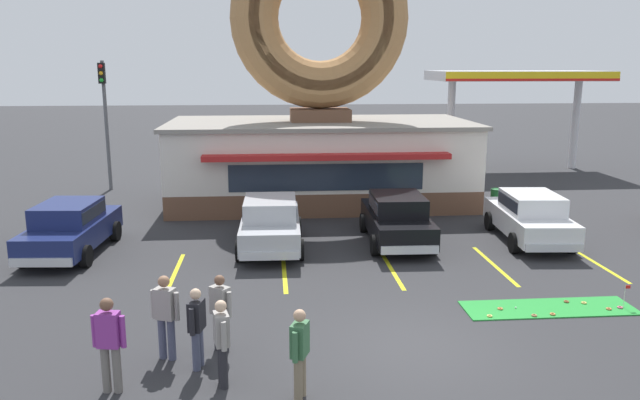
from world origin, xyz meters
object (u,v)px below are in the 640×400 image
at_px(pedestrian_blue_sweater_man, 197,325).
at_px(pedestrian_crossing_woman, 300,350).
at_px(pedestrian_hooded_kid, 166,313).
at_px(putting_flag_pin, 627,291).
at_px(car_navy, 70,226).
at_px(golf_ball, 516,308).
at_px(pedestrian_beanie_man, 220,309).
at_px(traffic_light_pole, 105,108).
at_px(car_silver, 270,221).
at_px(car_white, 530,215).
at_px(car_black, 397,217).
at_px(trash_bin, 498,201).
at_px(pedestrian_leather_jacket_man, 222,339).
at_px(pedestrian_clipboard_woman, 109,340).

bearing_deg(pedestrian_blue_sweater_man, pedestrian_crossing_woman, -34.30).
bearing_deg(pedestrian_hooded_kid, putting_flag_pin, 9.49).
bearing_deg(car_navy, golf_ball, -24.93).
bearing_deg(pedestrian_beanie_man, pedestrian_hooded_kid, -164.93).
distance_m(pedestrian_crossing_woman, traffic_light_pole, 20.74).
relative_size(car_silver, pedestrian_crossing_woman, 2.85).
distance_m(car_white, pedestrian_hooded_kid, 12.78).
xyz_separation_m(car_black, car_navy, (-10.02, -0.33, 0.00)).
distance_m(car_white, pedestrian_crossing_woman, 12.08).
xyz_separation_m(car_navy, trash_bin, (14.71, 4.00, -0.37)).
bearing_deg(pedestrian_blue_sweater_man, pedestrian_leather_jacket_man, -54.47).
distance_m(golf_ball, pedestrian_blue_sweater_man, 7.48).
height_order(golf_ball, car_black, car_black).
bearing_deg(car_silver, pedestrian_crossing_woman, -87.15).
bearing_deg(pedestrian_blue_sweater_man, traffic_light_pole, 108.31).
xyz_separation_m(car_white, traffic_light_pole, (-15.62, 9.89, 2.84)).
height_order(putting_flag_pin, car_navy, car_navy).
relative_size(car_black, trash_bin, 4.72).
xyz_separation_m(pedestrian_leather_jacket_man, pedestrian_clipboard_woman, (-1.91, -0.06, 0.08)).
distance_m(pedestrian_leather_jacket_man, trash_bin, 15.70).
xyz_separation_m(car_navy, pedestrian_leather_jacket_man, (5.11, -8.41, 0.01)).
height_order(pedestrian_clipboard_woman, traffic_light_pole, traffic_light_pole).
distance_m(golf_ball, traffic_light_pole, 20.53).
height_order(pedestrian_blue_sweater_man, pedestrian_clipboard_woman, pedestrian_clipboard_woman).
height_order(pedestrian_beanie_man, pedestrian_crossing_woman, pedestrian_crossing_woman).
xyz_separation_m(car_white, trash_bin, (0.37, 3.82, -0.37)).
bearing_deg(pedestrian_leather_jacket_man, pedestrian_clipboard_woman, -178.10).
relative_size(golf_ball, pedestrian_leather_jacket_man, 0.03).
xyz_separation_m(pedestrian_clipboard_woman, traffic_light_pole, (-4.48, 18.55, 2.74)).
height_order(pedestrian_blue_sweater_man, pedestrian_beanie_man, pedestrian_beanie_man).
bearing_deg(car_silver, pedestrian_leather_jacket_man, -95.98).
distance_m(pedestrian_beanie_man, traffic_light_pole, 18.41).
bearing_deg(car_silver, car_black, 3.33).
distance_m(golf_ball, car_navy, 12.90).
distance_m(golf_ball, car_black, 6.05).
height_order(putting_flag_pin, pedestrian_clipboard_woman, pedestrian_clipboard_woman).
xyz_separation_m(putting_flag_pin, car_white, (0.07, 5.74, 0.43)).
relative_size(putting_flag_pin, pedestrian_clipboard_woman, 0.32).
xyz_separation_m(pedestrian_blue_sweater_man, pedestrian_beanie_man, (0.39, 0.69, 0.01)).
bearing_deg(pedestrian_leather_jacket_man, pedestrian_beanie_man, 95.14).
relative_size(putting_flag_pin, car_white, 0.12).
height_order(car_silver, pedestrian_crossing_woman, pedestrian_crossing_woman).
height_order(car_silver, car_white, same).
relative_size(putting_flag_pin, pedestrian_beanie_man, 0.35).
xyz_separation_m(car_navy, pedestrian_hooded_kid, (3.96, -7.28, 0.07)).
distance_m(golf_ball, car_white, 6.27).
distance_m(putting_flag_pin, car_silver, 10.02).
distance_m(car_black, pedestrian_clipboard_woman, 11.14).
xyz_separation_m(golf_ball, pedestrian_hooded_kid, (-7.72, -1.85, 0.89)).
bearing_deg(car_navy, putting_flag_pin, -21.27).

